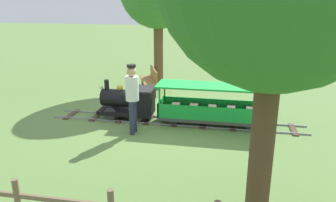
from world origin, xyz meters
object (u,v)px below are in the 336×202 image
(locomotive, at_px, (129,101))
(conductor_person, at_px, (132,94))
(park_bench, at_px, (150,81))
(passenger_car, at_px, (212,109))

(locomotive, relative_size, conductor_person, 0.89)
(conductor_person, bearing_deg, park_bench, 7.22)
(conductor_person, bearing_deg, locomotive, 21.87)
(locomotive, xyz_separation_m, passenger_car, (0.00, -2.11, -0.06))
(park_bench, bearing_deg, passenger_car, -138.80)
(passenger_car, relative_size, conductor_person, 1.67)
(passenger_car, height_order, park_bench, passenger_car)
(locomotive, distance_m, conductor_person, 1.05)
(locomotive, height_order, passenger_car, locomotive)
(passenger_car, xyz_separation_m, conductor_person, (-0.87, 1.75, 0.54))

